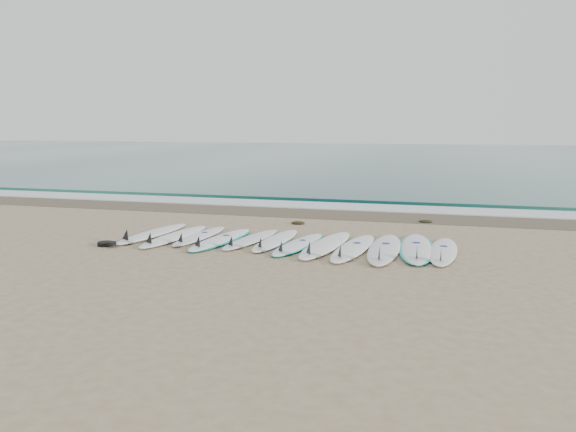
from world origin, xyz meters
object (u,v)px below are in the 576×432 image
(surfboard_6, at_px, (298,244))
(surfboard_11, at_px, (443,251))
(surfboard_0, at_px, (151,233))
(leash_coil, at_px, (107,244))

(surfboard_6, bearing_deg, surfboard_11, 9.90)
(surfboard_0, bearing_deg, surfboard_11, 4.76)
(surfboard_6, bearing_deg, surfboard_0, -174.99)
(surfboard_11, bearing_deg, leash_coil, -168.21)
(surfboard_0, relative_size, surfboard_11, 1.03)
(surfboard_11, xyz_separation_m, leash_coil, (-6.61, -1.09, -0.01))
(surfboard_11, bearing_deg, surfboard_0, -178.38)
(surfboard_0, relative_size, surfboard_6, 1.09)
(surfboard_0, xyz_separation_m, surfboard_11, (6.26, -0.08, -0.00))
(surfboard_6, relative_size, leash_coil, 5.33)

